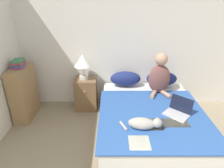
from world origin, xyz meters
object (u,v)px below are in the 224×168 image
bed (150,121)px  pillow_near (125,79)px  cat_tabby (144,123)px  pillow_far (162,79)px  nightstand (86,94)px  bookshelf (24,93)px  book_stack_top (18,64)px  person_sitting (160,76)px  table_lamp (83,62)px  laptop_open (178,111)px

bed → pillow_near: pillow_near is taller
bed → cat_tabby: 0.65m
pillow_far → nightstand: bearing=-179.0°
bookshelf → book_stack_top: (0.00, 0.00, 0.56)m
person_sitting → table_lamp: person_sitting is taller
table_lamp → bookshelf: table_lamp is taller
pillow_near → cat_tabby: pillow_near is taller
laptop_open → pillow_near: bearing=168.3°
person_sitting → nightstand: 1.46m
cat_tabby → book_stack_top: size_ratio=2.41×
book_stack_top → bookshelf: bearing=-109.4°
bed → nightstand: 1.40m
cat_tabby → pillow_far: bearing=76.2°
person_sitting → table_lamp: (-1.38, 0.28, 0.17)m
bed → table_lamp: bearing=144.3°
laptop_open → table_lamp: size_ratio=0.92×
person_sitting → book_stack_top: 2.45m
bed → nightstand: size_ratio=3.19×
table_lamp → pillow_far: bearing=1.0°
pillow_near → nightstand: bearing=-178.1°
nightstand → table_lamp: (-0.03, -0.00, 0.67)m
pillow_far → cat_tabby: size_ratio=1.06×
pillow_near → table_lamp: bearing=-178.2°
laptop_open → nightstand: (-1.49, 0.99, -0.22)m
bed → bookshelf: size_ratio=2.09×
book_stack_top → nightstand: bearing=14.9°
bed → person_sitting: person_sitting is taller
pillow_far → laptop_open: 1.02m
person_sitting → bookshelf: size_ratio=0.76×
bookshelf → cat_tabby: bearing=-27.5°
person_sitting → table_lamp: bearing=168.7°
pillow_far → nightstand: size_ratio=0.92×
nightstand → table_lamp: size_ratio=1.32×
pillow_near → nightstand: 0.83m
bed → bookshelf: bearing=166.5°
nightstand → laptop_open: bearing=-33.6°
laptop_open → table_lamp: bearing=-170.2°
nightstand → bed: bearing=-36.3°
table_lamp → book_stack_top: bearing=-164.8°
pillow_near → table_lamp: 0.87m
cat_tabby → bookshelf: bearing=160.1°
laptop_open → bookshelf: size_ratio=0.46×
laptop_open → cat_tabby: bearing=-104.5°
pillow_far → book_stack_top: (-2.56, -0.31, 0.41)m
nightstand → person_sitting: bearing=-11.5°
bed → pillow_near: 1.00m
pillow_far → person_sitting: (-0.12, -0.30, 0.18)m
pillow_far → laptop_open: size_ratio=1.32×
bed → bookshelf: (-2.21, 0.53, 0.24)m
pillow_near → bookshelf: (-1.86, -0.32, -0.15)m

